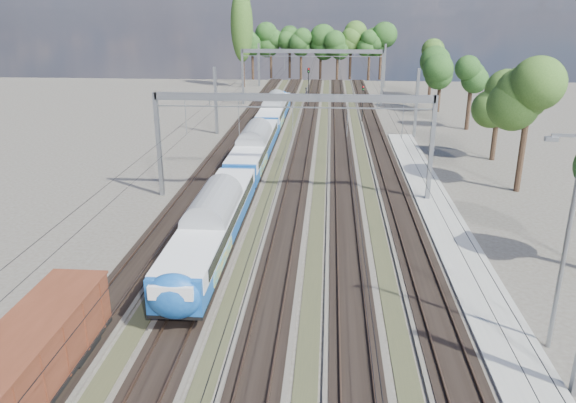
# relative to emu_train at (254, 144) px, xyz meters

# --- Properties ---
(track_bed) EXTENTS (21.00, 130.00, 0.34)m
(track_bed) POSITION_rel_emu_train_xyz_m (4.50, 6.00, -2.47)
(track_bed) COLOR #47423A
(track_bed) RESTS_ON ground
(platform) EXTENTS (3.00, 70.00, 0.30)m
(platform) POSITION_rel_emu_train_xyz_m (16.50, -19.00, -2.42)
(platform) COLOR gray
(platform) RESTS_ON ground
(catenary) EXTENTS (25.65, 130.00, 9.00)m
(catenary) POSITION_rel_emu_train_xyz_m (4.83, 13.69, 3.83)
(catenary) COLOR gray
(catenary) RESTS_ON ground
(tree_belt) EXTENTS (39.28, 101.63, 11.91)m
(tree_belt) POSITION_rel_emu_train_xyz_m (11.68, 54.83, 5.57)
(tree_belt) COLOR black
(tree_belt) RESTS_ON ground
(poplar) EXTENTS (4.40, 4.40, 19.04)m
(poplar) POSITION_rel_emu_train_xyz_m (-10.00, 59.00, 9.32)
(poplar) COLOR black
(poplar) RESTS_ON ground
(emu_train) EXTENTS (2.98, 63.06, 4.36)m
(emu_train) POSITION_rel_emu_train_xyz_m (0.00, 0.00, 0.00)
(emu_train) COLOR black
(emu_train) RESTS_ON ground
(freight_boxcar) EXTENTS (2.77, 13.39, 3.45)m
(freight_boxcar) POSITION_rel_emu_train_xyz_m (-4.50, -37.53, -0.46)
(freight_boxcar) COLOR black
(freight_boxcar) RESTS_ON ground
(worker) EXTENTS (0.61, 0.78, 1.89)m
(worker) POSITION_rel_emu_train_xyz_m (3.33, 45.98, -1.62)
(worker) COLOR black
(worker) RESTS_ON ground
(signal_near) EXTENTS (0.44, 0.40, 6.26)m
(signal_near) POSITION_rel_emu_train_xyz_m (4.03, 36.88, 1.40)
(signal_near) COLOR black
(signal_near) RESTS_ON ground
(signal_far) EXTENTS (0.36, 0.33, 5.15)m
(signal_far) POSITION_rel_emu_train_xyz_m (12.15, 24.65, 0.69)
(signal_far) COLOR black
(signal_far) RESTS_ON ground
(lamp_post) EXTENTS (1.79, 0.31, 10.78)m
(lamp_post) POSITION_rel_emu_train_xyz_m (18.40, -30.38, 3.31)
(lamp_post) COLOR gray
(lamp_post) RESTS_ON ground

